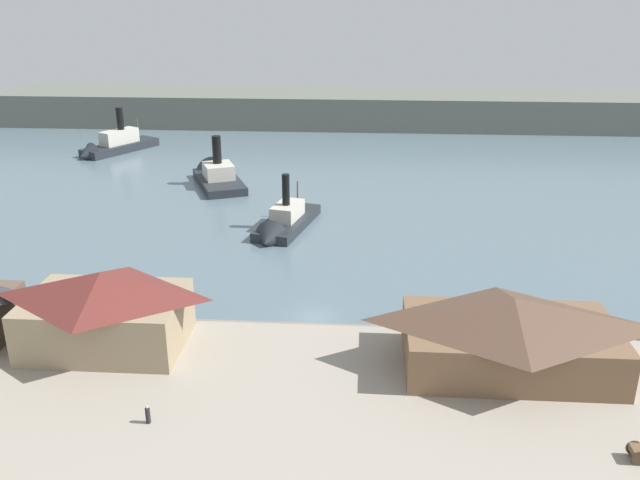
{
  "coord_description": "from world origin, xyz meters",
  "views": [
    {
      "loc": [
        5.14,
        -64.85,
        33.62
      ],
      "look_at": [
        -0.61,
        18.32,
        2.0
      ],
      "focal_mm": 37.67,
      "sensor_mm": 36.0,
      "label": 1
    }
  ],
  "objects_px": {
    "ferry_shed_customs_shed": "(105,309)",
    "ferry_outer_harbor": "(282,224)",
    "ferry_approaching_east": "(216,175)",
    "pedestrian_standing_center": "(148,415)",
    "ferry_approaching_west": "(113,146)",
    "ferry_shed_west_terminal": "(511,332)"
  },
  "relations": [
    {
      "from": "ferry_outer_harbor",
      "to": "ferry_shed_west_terminal",
      "type": "bearing_deg",
      "value": -56.0
    },
    {
      "from": "ferry_shed_customs_shed",
      "to": "ferry_approaching_east",
      "type": "height_order",
      "value": "ferry_approaching_east"
    },
    {
      "from": "pedestrian_standing_center",
      "to": "ferry_shed_customs_shed",
      "type": "bearing_deg",
      "value": 122.62
    },
    {
      "from": "ferry_shed_customs_shed",
      "to": "ferry_outer_harbor",
      "type": "bearing_deg",
      "value": 70.95
    },
    {
      "from": "ferry_shed_west_terminal",
      "to": "ferry_approaching_west",
      "type": "bearing_deg",
      "value": 128.76
    },
    {
      "from": "ferry_shed_west_terminal",
      "to": "ferry_approaching_west",
      "type": "xyz_separation_m",
      "value": [
        -67.4,
        83.94,
        -3.05
      ]
    },
    {
      "from": "pedestrian_standing_center",
      "to": "ferry_approaching_west",
      "type": "height_order",
      "value": "ferry_approaching_west"
    },
    {
      "from": "ferry_approaching_west",
      "to": "ferry_outer_harbor",
      "type": "bearing_deg",
      "value": -47.83
    },
    {
      "from": "ferry_shed_west_terminal",
      "to": "pedestrian_standing_center",
      "type": "xyz_separation_m",
      "value": [
        -29.99,
        -10.54,
        -2.77
      ]
    },
    {
      "from": "ferry_outer_harbor",
      "to": "ferry_approaching_east",
      "type": "bearing_deg",
      "value": 120.69
    },
    {
      "from": "ferry_shed_customs_shed",
      "to": "ferry_approaching_west",
      "type": "height_order",
      "value": "ferry_approaching_west"
    },
    {
      "from": "ferry_approaching_west",
      "to": "ferry_outer_harbor",
      "type": "xyz_separation_m",
      "value": [
        42.23,
        -46.63,
        -0.46
      ]
    },
    {
      "from": "ferry_approaching_west",
      "to": "pedestrian_standing_center",
      "type": "bearing_deg",
      "value": -68.4
    },
    {
      "from": "pedestrian_standing_center",
      "to": "ferry_outer_harbor",
      "type": "height_order",
      "value": "ferry_outer_harbor"
    },
    {
      "from": "ferry_approaching_east",
      "to": "ferry_outer_harbor",
      "type": "height_order",
      "value": "ferry_approaching_east"
    },
    {
      "from": "ferry_approaching_east",
      "to": "ferry_shed_customs_shed",
      "type": "bearing_deg",
      "value": -87.35
    },
    {
      "from": "pedestrian_standing_center",
      "to": "ferry_outer_harbor",
      "type": "xyz_separation_m",
      "value": [
        4.82,
        47.84,
        -0.75
      ]
    },
    {
      "from": "ferry_shed_customs_shed",
      "to": "ferry_shed_west_terminal",
      "type": "xyz_separation_m",
      "value": [
        37.59,
        -1.34,
        -0.4
      ]
    },
    {
      "from": "ferry_approaching_east",
      "to": "ferry_outer_harbor",
      "type": "bearing_deg",
      "value": -59.31
    },
    {
      "from": "ferry_shed_customs_shed",
      "to": "ferry_shed_west_terminal",
      "type": "distance_m",
      "value": 37.62
    },
    {
      "from": "pedestrian_standing_center",
      "to": "ferry_approaching_west",
      "type": "relative_size",
      "value": 0.08
    },
    {
      "from": "ferry_shed_customs_shed",
      "to": "pedestrian_standing_center",
      "type": "height_order",
      "value": "ferry_shed_customs_shed"
    }
  ]
}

